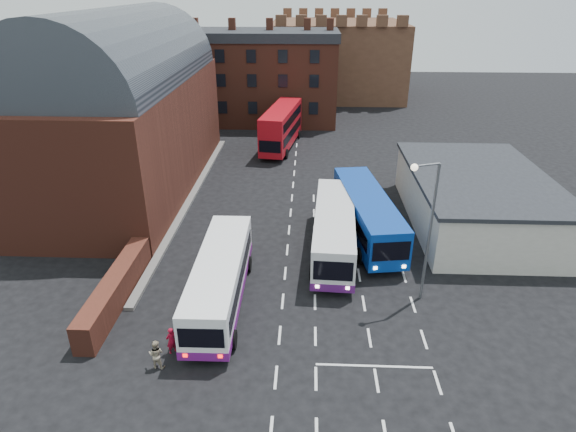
{
  "coord_description": "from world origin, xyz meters",
  "views": [
    {
      "loc": [
        1.39,
        -22.07,
        17.72
      ],
      "look_at": [
        0.0,
        10.0,
        2.2
      ],
      "focal_mm": 30.0,
      "sensor_mm": 36.0,
      "label": 1
    }
  ],
  "objects_px": {
    "bus_red_double": "(281,127)",
    "pedestrian_beige": "(156,354)",
    "bus_blue": "(367,212)",
    "pedestrian_red": "(171,340)",
    "bus_white_inbound": "(334,228)",
    "bus_white_outbound": "(220,277)",
    "street_lamp": "(427,221)"
  },
  "relations": [
    {
      "from": "pedestrian_beige",
      "to": "bus_red_double",
      "type": "bearing_deg",
      "value": -89.4
    },
    {
      "from": "bus_white_outbound",
      "to": "street_lamp",
      "type": "xyz_separation_m",
      "value": [
        12.07,
        0.87,
        3.59
      ]
    },
    {
      "from": "bus_white_outbound",
      "to": "bus_blue",
      "type": "bearing_deg",
      "value": 42.51
    },
    {
      "from": "bus_red_double",
      "to": "pedestrian_red",
      "type": "relative_size",
      "value": 7.71
    },
    {
      "from": "bus_red_double",
      "to": "pedestrian_red",
      "type": "distance_m",
      "value": 36.06
    },
    {
      "from": "bus_blue",
      "to": "pedestrian_red",
      "type": "relative_size",
      "value": 8.06
    },
    {
      "from": "bus_white_inbound",
      "to": "pedestrian_red",
      "type": "relative_size",
      "value": 7.72
    },
    {
      "from": "bus_blue",
      "to": "pedestrian_red",
      "type": "height_order",
      "value": "bus_blue"
    },
    {
      "from": "street_lamp",
      "to": "pedestrian_red",
      "type": "relative_size",
      "value": 5.71
    },
    {
      "from": "bus_red_double",
      "to": "pedestrian_beige",
      "type": "relative_size",
      "value": 7.45
    },
    {
      "from": "bus_white_outbound",
      "to": "bus_blue",
      "type": "xyz_separation_m",
      "value": [
        9.77,
        9.14,
        0.16
      ]
    },
    {
      "from": "bus_white_outbound",
      "to": "pedestrian_red",
      "type": "bearing_deg",
      "value": -112.6
    },
    {
      "from": "bus_blue",
      "to": "bus_red_double",
      "type": "xyz_separation_m",
      "value": [
        -7.79,
        22.09,
        0.52
      ]
    },
    {
      "from": "bus_red_double",
      "to": "pedestrian_beige",
      "type": "distance_m",
      "value": 37.2
    },
    {
      "from": "pedestrian_beige",
      "to": "pedestrian_red",
      "type": "bearing_deg",
      "value": -106.54
    },
    {
      "from": "bus_white_inbound",
      "to": "bus_blue",
      "type": "distance_m",
      "value": 3.67
    },
    {
      "from": "bus_blue",
      "to": "pedestrian_beige",
      "type": "bearing_deg",
      "value": 42.51
    },
    {
      "from": "pedestrian_red",
      "to": "pedestrian_beige",
      "type": "distance_m",
      "value": 1.2
    },
    {
      "from": "pedestrian_red",
      "to": "pedestrian_beige",
      "type": "relative_size",
      "value": 0.97
    },
    {
      "from": "bus_white_inbound",
      "to": "street_lamp",
      "type": "distance_m",
      "value": 8.31
    },
    {
      "from": "bus_red_double",
      "to": "street_lamp",
      "type": "distance_m",
      "value": 32.13
    },
    {
      "from": "bus_white_inbound",
      "to": "street_lamp",
      "type": "xyz_separation_m",
      "value": [
        4.93,
        -5.7,
        3.5
      ]
    },
    {
      "from": "pedestrian_red",
      "to": "bus_white_inbound",
      "type": "bearing_deg",
      "value": -171.37
    },
    {
      "from": "pedestrian_red",
      "to": "bus_red_double",
      "type": "bearing_deg",
      "value": -138.6
    },
    {
      "from": "bus_white_outbound",
      "to": "street_lamp",
      "type": "bearing_deg",
      "value": 3.54
    },
    {
      "from": "bus_white_inbound",
      "to": "street_lamp",
      "type": "relative_size",
      "value": 1.35
    },
    {
      "from": "bus_white_outbound",
      "to": "bus_white_inbound",
      "type": "xyz_separation_m",
      "value": [
        7.14,
        6.58,
        0.09
      ]
    },
    {
      "from": "bus_blue",
      "to": "pedestrian_beige",
      "type": "relative_size",
      "value": 7.79
    },
    {
      "from": "bus_white_outbound",
      "to": "bus_white_inbound",
      "type": "distance_m",
      "value": 9.71
    },
    {
      "from": "bus_white_outbound",
      "to": "bus_red_double",
      "type": "bearing_deg",
      "value": 85.79
    },
    {
      "from": "bus_white_outbound",
      "to": "bus_red_double",
      "type": "xyz_separation_m",
      "value": [
        1.97,
        31.23,
        0.68
      ]
    },
    {
      "from": "bus_blue",
      "to": "street_lamp",
      "type": "relative_size",
      "value": 1.41
    }
  ]
}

